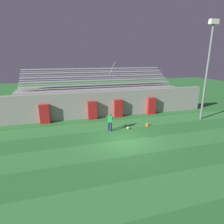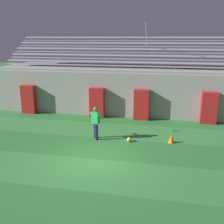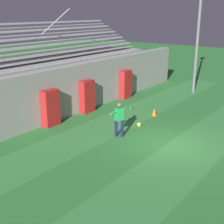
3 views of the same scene
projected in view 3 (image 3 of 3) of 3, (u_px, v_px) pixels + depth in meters
ground_plane at (167, 144)px, 13.92m from camera, size 80.00×80.00×0.00m
turf_stripe_mid at (192, 151)px, 13.24m from camera, size 28.00×2.40×0.01m
turf_stripe_far at (104, 127)px, 15.98m from camera, size 28.00×2.40×0.01m
back_wall at (63, 92)px, 17.21m from camera, size 24.00×0.60×2.80m
padding_pillar_gate_left at (51, 108)px, 15.96m from camera, size 0.92×0.44×1.89m
padding_pillar_gate_right at (87, 97)px, 18.11m from camera, size 0.92×0.44×1.89m
padding_pillar_far_right at (126, 84)px, 21.12m from camera, size 0.92×0.44×1.89m
bleacher_stand at (31, 84)px, 18.71m from camera, size 18.00×4.75×5.83m
floodlight_pole at (200, 7)px, 21.01m from camera, size 0.90×0.36×9.64m
goalkeeper at (119, 117)px, 14.53m from camera, size 0.69×0.68×1.67m
soccer_ball at (139, 125)px, 16.03m from camera, size 0.22×0.22×0.22m
traffic_cone at (154, 112)px, 17.71m from camera, size 0.30×0.30×0.42m
water_bottle at (131, 108)px, 18.70m from camera, size 0.07×0.07×0.24m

